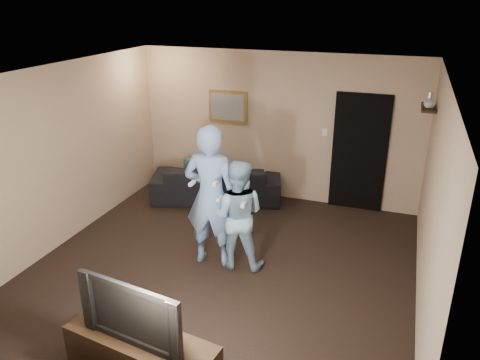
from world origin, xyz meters
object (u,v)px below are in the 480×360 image
at_px(tv_console, 142,359).
at_px(wii_player_right, 237,215).
at_px(wii_player_left, 211,197).
at_px(television, 137,309).
at_px(sofa, 217,182).

bearing_deg(tv_console, wii_player_right, 94.47).
bearing_deg(wii_player_left, wii_player_right, 5.36).
bearing_deg(wii_player_left, television, -84.20).
relative_size(tv_console, television, 1.36).
distance_m(sofa, tv_console, 4.32).
bearing_deg(sofa, wii_player_right, 102.52).
relative_size(wii_player_left, wii_player_right, 1.29).
height_order(tv_console, television, television).
relative_size(sofa, television, 2.07).
bearing_deg(sofa, television, 85.90).
bearing_deg(wii_player_left, sofa, 110.60).
height_order(wii_player_left, wii_player_right, wii_player_left).
height_order(sofa, wii_player_right, wii_player_right).
height_order(sofa, television, television).
xyz_separation_m(sofa, tv_console, (0.97, -4.21, -0.08)).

